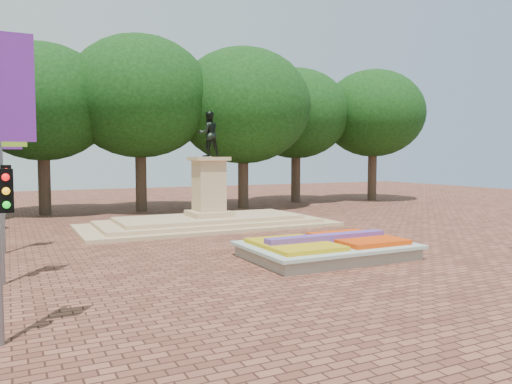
% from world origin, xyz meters
% --- Properties ---
extents(ground, '(90.00, 90.00, 0.00)m').
position_xyz_m(ground, '(0.00, 0.00, 0.00)').
color(ground, brown).
rests_on(ground, ground).
extents(flower_bed, '(6.30, 4.30, 0.91)m').
position_xyz_m(flower_bed, '(1.03, -2.00, 0.38)').
color(flower_bed, gray).
rests_on(flower_bed, ground).
extents(monument, '(14.00, 6.00, 6.40)m').
position_xyz_m(monument, '(0.00, 8.00, 0.88)').
color(monument, tan).
rests_on(monument, ground).
extents(tree_row_back, '(44.80, 8.80, 10.43)m').
position_xyz_m(tree_row_back, '(2.33, 18.00, 6.67)').
color(tree_row_back, '#382A1E').
rests_on(tree_row_back, ground).
extents(banner_poles, '(0.88, 11.17, 7.00)m').
position_xyz_m(banner_poles, '(-10.08, -1.31, 3.88)').
color(banner_poles, slate).
rests_on(banner_poles, ground).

